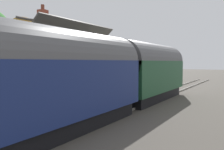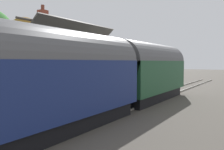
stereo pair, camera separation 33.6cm
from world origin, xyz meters
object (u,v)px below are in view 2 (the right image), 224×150
(planter_corner_building, at_px, (7,88))
(planter_edge_far, at_px, (127,79))
(planter_bench_left, at_px, (12,97))
(station_sign_board, at_px, (134,71))
(station_building, at_px, (63,66))
(planter_by_door, at_px, (53,91))
(train, at_px, (119,74))
(bench_near_building, at_px, (134,77))
(tree_behind_building, at_px, (25,38))
(tree_far_right, at_px, (48,41))
(bench_by_lamp, at_px, (147,75))

(planter_corner_building, bearing_deg, planter_edge_far, -16.77)
(planter_bench_left, height_order, station_sign_board, station_sign_board)
(station_building, height_order, planter_by_door, station_building)
(planter_by_door, height_order, planter_corner_building, planter_corner_building)
(train, relative_size, planter_by_door, 24.45)
(station_building, bearing_deg, bench_near_building, -15.13)
(planter_by_door, xyz_separation_m, tree_behind_building, (7.36, 11.84, 4.21))
(train, distance_m, station_building, 5.96)
(planter_bench_left, xyz_separation_m, tree_behind_building, (9.50, 11.32, 4.29))
(bench_near_building, xyz_separation_m, planter_bench_left, (-14.43, -0.66, -0.18))
(planter_corner_building, bearing_deg, tree_far_right, 37.82)
(tree_far_right, bearing_deg, planter_by_door, -131.73)
(tree_far_right, bearing_deg, bench_by_lamp, -67.38)
(bench_near_building, bearing_deg, tree_behind_building, 114.82)
(station_sign_board, xyz_separation_m, tree_far_right, (0.63, 11.90, 3.35))
(bench_near_building, xyz_separation_m, tree_behind_building, (-4.93, 10.66, 4.12))
(planter_edge_far, xyz_separation_m, tree_behind_building, (-1.85, 11.48, 4.14))
(planter_by_door, distance_m, tree_far_right, 16.69)
(planter_by_door, bearing_deg, station_sign_board, 0.93)
(planter_by_door, relative_size, tree_far_right, 0.09)
(station_building, relative_size, planter_edge_far, 9.52)
(planter_edge_far, bearing_deg, station_building, 148.59)
(planter_by_door, xyz_separation_m, tree_far_right, (10.76, 12.07, 4.15))
(bench_by_lamp, xyz_separation_m, planter_edge_far, (-6.08, -0.83, -0.03))
(tree_behind_building, bearing_deg, planter_corner_building, -132.75)
(station_sign_board, bearing_deg, bench_by_lamp, 11.19)
(train, height_order, bench_by_lamp, train)
(train, bearing_deg, planter_corner_building, 121.61)
(planter_edge_far, distance_m, planter_corner_building, 10.18)
(planter_by_door, height_order, planter_bench_left, planter_by_door)
(planter_bench_left, bearing_deg, tree_far_right, 41.82)
(bench_near_building, height_order, tree_behind_building, tree_behind_building)
(station_building, xyz_separation_m, planter_edge_far, (4.88, -2.98, -1.23))
(station_sign_board, height_order, tree_behind_building, tree_behind_building)
(train, height_order, planter_bench_left, train)
(planter_by_door, height_order, planter_edge_far, planter_edge_far)
(planter_by_door, xyz_separation_m, planter_edge_far, (9.21, 0.36, 0.07))
(planter_corner_building, distance_m, tree_far_right, 14.88)
(tree_far_right, bearing_deg, station_sign_board, -93.05)
(station_sign_board, bearing_deg, bench_near_building, 25.33)
(bench_by_lamp, relative_size, planter_by_door, 1.86)
(station_building, distance_m, planter_edge_far, 5.85)
(station_building, relative_size, station_sign_board, 5.27)
(planter_edge_far, bearing_deg, station_sign_board, -12.09)
(planter_bench_left, relative_size, tree_behind_building, 0.12)
(planter_by_door, height_order, station_sign_board, station_sign_board)
(station_sign_board, bearing_deg, train, -159.75)
(bench_near_building, distance_m, tree_behind_building, 12.44)
(bench_by_lamp, distance_m, bench_near_building, 3.00)
(bench_by_lamp, xyz_separation_m, bench_near_building, (-3.00, 0.00, 0.00))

